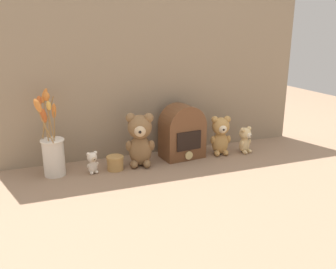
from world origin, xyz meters
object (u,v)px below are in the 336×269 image
object	(u,v)px
teddy_bear_tiny	(93,162)
decorative_tin_tall	(115,163)
flower_vase	(53,150)
vintage_radio	(182,132)
teddy_bear_small	(246,139)
teddy_bear_large	(140,139)
teddy_bear_medium	(221,135)

from	to	relation	value
teddy_bear_tiny	decorative_tin_tall	distance (m)	0.10
flower_vase	vintage_radio	xyz separation A→B (m)	(0.58, 0.01, 0.01)
teddy_bear_small	vintage_radio	world-z (taller)	vintage_radio
teddy_bear_small	decorative_tin_tall	distance (m)	0.65
teddy_bear_tiny	flower_vase	bearing A→B (deg)	165.95
teddy_bear_large	teddy_bear_tiny	world-z (taller)	teddy_bear_large
teddy_bear_large	flower_vase	size ratio (longest dim) A/B	0.67
vintage_radio	decorative_tin_tall	world-z (taller)	vintage_radio
flower_vase	teddy_bear_large	bearing A→B (deg)	-3.25
teddy_bear_large	flower_vase	bearing A→B (deg)	176.75
teddy_bear_large	teddy_bear_medium	size ratio (longest dim) A/B	1.26
teddy_bear_small	teddy_bear_medium	bearing A→B (deg)	168.50
flower_vase	teddy_bear_tiny	bearing A→B (deg)	-14.05
teddy_bear_tiny	vintage_radio	world-z (taller)	vintage_radio
teddy_bear_large	flower_vase	xyz separation A→B (m)	(-0.37, 0.02, -0.02)
teddy_bear_tiny	flower_vase	xyz separation A→B (m)	(-0.15, 0.04, 0.06)
teddy_bear_medium	vintage_radio	xyz separation A→B (m)	(-0.19, 0.03, 0.02)
teddy_bear_large	decorative_tin_tall	distance (m)	0.15
teddy_bear_large	teddy_bear_tiny	xyz separation A→B (m)	(-0.21, -0.02, -0.08)
teddy_bear_small	teddy_bear_large	bearing A→B (deg)	178.17
teddy_bear_tiny	teddy_bear_small	bearing A→B (deg)	0.04
teddy_bear_large	teddy_bear_small	bearing A→B (deg)	-1.83
teddy_bear_small	vintage_radio	xyz separation A→B (m)	(-0.32, 0.05, 0.05)
teddy_bear_large	vintage_radio	xyz separation A→B (m)	(0.22, 0.04, -0.00)
teddy_bear_large	teddy_bear_small	world-z (taller)	teddy_bear_large
teddy_bear_tiny	vintage_radio	bearing A→B (deg)	7.04
decorative_tin_tall	teddy_bear_medium	bearing A→B (deg)	2.54
teddy_bear_medium	vintage_radio	bearing A→B (deg)	171.83
teddy_bear_small	flower_vase	distance (m)	0.90
teddy_bear_large	flower_vase	distance (m)	0.37
teddy_bear_medium	flower_vase	size ratio (longest dim) A/B	0.53
vintage_radio	decorative_tin_tall	distance (m)	0.35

